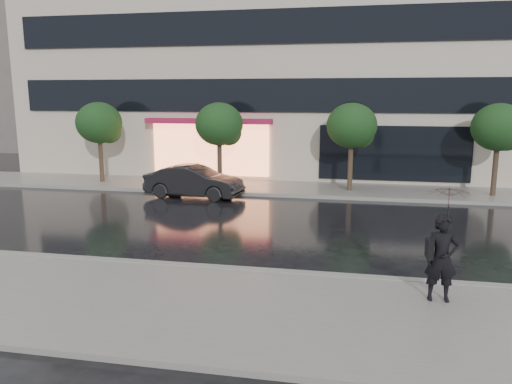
# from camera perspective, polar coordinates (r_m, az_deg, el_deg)

# --- Properties ---
(ground) EXTENTS (120.00, 120.00, 0.00)m
(ground) POSITION_cam_1_polar(r_m,az_deg,el_deg) (13.43, -2.88, -7.66)
(ground) COLOR black
(ground) RESTS_ON ground
(sidewalk_near) EXTENTS (60.00, 4.50, 0.12)m
(sidewalk_near) POSITION_cam_1_polar(r_m,az_deg,el_deg) (10.49, -7.25, -12.86)
(sidewalk_near) COLOR slate
(sidewalk_near) RESTS_ON ground
(sidewalk_far) EXTENTS (60.00, 3.50, 0.12)m
(sidewalk_far) POSITION_cam_1_polar(r_m,az_deg,el_deg) (23.20, 3.20, 0.44)
(sidewalk_far) COLOR slate
(sidewalk_far) RESTS_ON ground
(curb_near) EXTENTS (60.00, 0.25, 0.14)m
(curb_near) POSITION_cam_1_polar(r_m,az_deg,el_deg) (12.49, -4.00, -8.78)
(curb_near) COLOR gray
(curb_near) RESTS_ON ground
(curb_far) EXTENTS (60.00, 0.25, 0.14)m
(curb_far) POSITION_cam_1_polar(r_m,az_deg,el_deg) (21.49, 2.56, -0.37)
(curb_far) COLOR gray
(curb_far) RESTS_ON ground
(office_building) EXTENTS (30.00, 12.76, 18.00)m
(office_building) POSITION_cam_1_polar(r_m,az_deg,el_deg) (30.84, 5.48, 19.70)
(office_building) COLOR #B7AB9B
(office_building) RESTS_ON ground
(tree_far_west) EXTENTS (2.20, 2.20, 3.99)m
(tree_far_west) POSITION_cam_1_polar(r_m,az_deg,el_deg) (25.44, -17.34, 7.39)
(tree_far_west) COLOR #33261C
(tree_far_west) RESTS_ON ground
(tree_mid_west) EXTENTS (2.20, 2.20, 3.99)m
(tree_mid_west) POSITION_cam_1_polar(r_m,az_deg,el_deg) (23.22, -4.07, 7.56)
(tree_mid_west) COLOR #33261C
(tree_mid_west) RESTS_ON ground
(tree_mid_east) EXTENTS (2.20, 2.20, 3.99)m
(tree_mid_east) POSITION_cam_1_polar(r_m,az_deg,el_deg) (22.42, 11.03, 7.27)
(tree_mid_east) COLOR #33261C
(tree_mid_east) RESTS_ON ground
(tree_far_east) EXTENTS (2.20, 2.20, 3.99)m
(tree_far_east) POSITION_cam_1_polar(r_m,az_deg,el_deg) (23.20, 26.11, 6.48)
(tree_far_east) COLOR #33261C
(tree_far_east) RESTS_ON ground
(parked_car) EXTENTS (4.32, 1.95, 1.38)m
(parked_car) POSITION_cam_1_polar(r_m,az_deg,el_deg) (21.41, -7.09, 1.20)
(parked_car) COLOR black
(parked_car) RESTS_ON ground
(pedestrian_with_umbrella) EXTENTS (0.88, 0.89, 2.39)m
(pedestrian_with_umbrella) POSITION_cam_1_polar(r_m,az_deg,el_deg) (10.77, 20.80, -4.24)
(pedestrian_with_umbrella) COLOR black
(pedestrian_with_umbrella) RESTS_ON sidewalk_near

